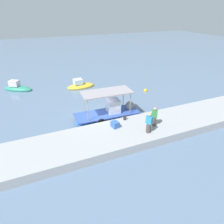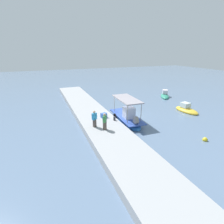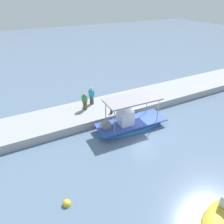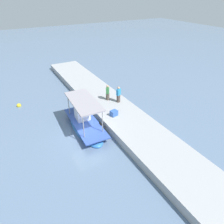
# 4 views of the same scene
# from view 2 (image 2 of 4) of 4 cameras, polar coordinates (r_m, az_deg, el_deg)

# --- Properties ---
(ground_plane) EXTENTS (120.00, 120.00, 0.00)m
(ground_plane) POSITION_cam_2_polar(r_m,az_deg,el_deg) (21.98, 4.36, -1.79)
(ground_plane) COLOR slate
(dock_quay) EXTENTS (36.00, 4.02, 0.70)m
(dock_quay) POSITION_cam_2_polar(r_m,az_deg,el_deg) (20.52, -5.32, -2.34)
(dock_quay) COLOR #A5A6A9
(dock_quay) RESTS_ON ground_plane
(main_fishing_boat) EXTENTS (6.23, 2.33, 3.09)m
(main_fishing_boat) POSITION_cam_2_polar(r_m,az_deg,el_deg) (20.70, 4.76, -1.85)
(main_fishing_boat) COLOR #3074C5
(main_fishing_boat) RESTS_ON ground_plane
(fisherman_near_bollard) EXTENTS (0.50, 0.54, 1.68)m
(fisherman_near_bollard) POSITION_cam_2_polar(r_m,az_deg,el_deg) (17.45, -5.68, -2.45)
(fisherman_near_bollard) COLOR #4F4541
(fisherman_near_bollard) RESTS_ON dock_quay
(fisherman_by_crate) EXTENTS (0.52, 0.51, 1.64)m
(fisherman_by_crate) POSITION_cam_2_polar(r_m,az_deg,el_deg) (16.82, -2.37, -3.29)
(fisherman_by_crate) COLOR #50463C
(fisherman_by_crate) RESTS_ON dock_quay
(mooring_bollard) EXTENTS (0.24, 0.24, 0.42)m
(mooring_bollard) POSITION_cam_2_polar(r_m,az_deg,el_deg) (19.13, 0.81, -2.11)
(mooring_bollard) COLOR #2D2D33
(mooring_bollard) RESTS_ON dock_quay
(cargo_crate) EXTENTS (0.60, 0.70, 0.50)m
(cargo_crate) POSITION_cam_2_polar(r_m,az_deg,el_deg) (19.95, -2.67, -1.08)
(cargo_crate) COLOR #3561B4
(cargo_crate) RESTS_ON dock_quay
(marker_buoy) EXTENTS (0.45, 0.45, 0.45)m
(marker_buoy) POSITION_cam_2_polar(r_m,az_deg,el_deg) (18.61, 27.80, -7.91)
(marker_buoy) COLOR yellow
(marker_buoy) RESTS_ON ground_plane
(moored_boat_near) EXTENTS (3.84, 3.17, 1.46)m
(moored_boat_near) POSITION_cam_2_polar(r_m,az_deg,el_deg) (32.88, 16.68, 5.07)
(moored_boat_near) COLOR #308F73
(moored_boat_near) RESTS_ON ground_plane
(moored_boat_mid) EXTENTS (3.65, 1.88, 1.40)m
(moored_boat_mid) POSITION_cam_2_polar(r_m,az_deg,el_deg) (26.07, 22.89, 0.66)
(moored_boat_mid) COLOR yellow
(moored_boat_mid) RESTS_ON ground_plane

